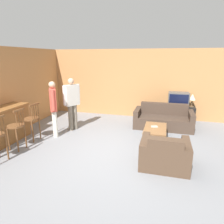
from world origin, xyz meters
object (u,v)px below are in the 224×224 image
Objects in this scene: tv at (178,99)px; book_on_table at (154,127)px; bar_chair_far at (32,121)px; person_by_counter at (54,106)px; tv_unit at (177,114)px; couch_far at (163,119)px; person_by_window at (72,101)px; coffee_table at (155,130)px; armchair_near at (164,155)px; bar_chair_mid at (16,128)px; table_lamp at (192,98)px.

tv is 3.49× the size of book_on_table.
bar_chair_far is 0.66× the size of person_by_counter.
tv_unit is 2.12m from book_on_table.
couch_far is 3.07m from person_by_window.
armchair_near is at bearing -78.01° from coffee_table.
couch_far is 3.57m from person_by_counter.
bar_chair_far is 3.44m from book_on_table.
tv reaches higher than bar_chair_far.
tv reaches higher than tv_unit.
tv_unit is 0.73× the size of person_by_counter.
person_by_window is at bearing 151.42° from armchair_near.
tv_unit is (0.67, 2.06, -0.06)m from coffee_table.
bar_chair_far is at bearing -124.22° from person_by_window.
person_by_window is at bearing 66.73° from bar_chair_mid.
book_on_table is 0.12× the size of person_by_counter.
book_on_table is (-0.22, -1.23, 0.15)m from couch_far.
couch_far is at bearing 19.35° from person_by_window.
bar_chair_mid is 5.32× the size of book_on_table.
tv is at bearing -90.00° from tv_unit.
tv is 1.55× the size of table_lamp.
table_lamp is (1.13, 2.06, 0.57)m from coffee_table.
tv is 3.75m from person_by_window.
coffee_table is at bearing 101.99° from armchair_near.
armchair_near is 0.61× the size of person_by_window.
tv is at bearing 83.19° from armchair_near.
table_lamp is (4.50, 2.83, 0.36)m from bar_chair_far.
couch_far is at bearing 91.77° from armchair_near.
coffee_table is 1.46× the size of tv.
bar_chair_far is at bearing -147.82° from table_lamp.
table_lamp is 0.27× the size of person_by_window.
bar_chair_mid is 0.57× the size of couch_far.
armchair_near is at bearing -28.58° from person_by_window.
couch_far is 2.58m from armchair_near.
bar_chair_far is 0.57× the size of couch_far.
table_lamp reaches higher than tv_unit.
bar_chair_mid is 1.88m from person_by_window.
tv reaches higher than couch_far.
book_on_table is (-0.03, 0.06, 0.07)m from coffee_table.
tv_unit reaches higher than book_on_table.
book_on_table is at bearing 14.01° from bar_chair_far.
book_on_table is at bearing 102.75° from armchair_near.
book_on_table reaches higher than coffee_table.
tv_unit is at bearing 57.94° from couch_far.
person_by_counter reaches higher than book_on_table.
tv is 2.16m from book_on_table.
person_by_window reaches higher than tv.
person_by_window reaches higher than book_on_table.
armchair_near is at bearing -16.47° from person_by_counter.
bar_chair_mid is 3.65m from armchair_near.
table_lamp is at bearing 0.00° from tv_unit.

